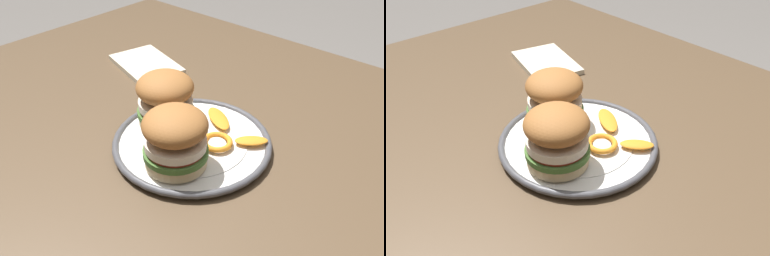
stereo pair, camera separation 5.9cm
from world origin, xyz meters
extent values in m
cube|color=brown|center=(0.00, 0.00, 0.75)|extent=(1.40, 1.04, 0.03)
cube|color=brown|center=(-0.64, 0.46, 0.37)|extent=(0.06, 0.06, 0.73)
cylinder|color=white|center=(-0.02, -0.02, 0.77)|extent=(0.26, 0.26, 0.01)
torus|color=#4C4C51|center=(-0.02, -0.02, 0.78)|extent=(0.28, 0.28, 0.01)
cylinder|color=white|center=(-0.02, -0.02, 0.78)|extent=(0.20, 0.20, 0.00)
cylinder|color=beige|center=(0.00, -0.08, 0.79)|extent=(0.10, 0.10, 0.02)
cylinder|color=#477033|center=(0.00, -0.08, 0.80)|extent=(0.11, 0.11, 0.01)
cylinder|color=#BC3828|center=(0.00, -0.08, 0.81)|extent=(0.09, 0.09, 0.01)
cylinder|color=silver|center=(0.00, -0.08, 0.82)|extent=(0.10, 0.10, 0.01)
ellipsoid|color=#A36633|center=(0.00, -0.08, 0.86)|extent=(0.15, 0.15, 0.05)
cylinder|color=beige|center=(-0.09, -0.01, 0.79)|extent=(0.10, 0.10, 0.02)
cylinder|color=#477033|center=(-0.09, -0.01, 0.80)|extent=(0.11, 0.11, 0.01)
cylinder|color=#BC3828|center=(-0.09, -0.01, 0.81)|extent=(0.09, 0.09, 0.01)
cylinder|color=silver|center=(-0.09, -0.01, 0.82)|extent=(0.10, 0.10, 0.01)
ellipsoid|color=#A36633|center=(-0.09, -0.01, 0.86)|extent=(0.14, 0.14, 0.05)
torus|color=orange|center=(0.02, 0.00, 0.79)|extent=(0.06, 0.06, 0.01)
cylinder|color=#F4E5C6|center=(0.02, 0.00, 0.78)|extent=(0.03, 0.03, 0.00)
ellipsoid|color=orange|center=(0.06, 0.04, 0.79)|extent=(0.06, 0.06, 0.01)
ellipsoid|color=orange|center=(-0.03, 0.06, 0.79)|extent=(0.08, 0.07, 0.01)
cube|color=beige|center=(-0.32, 0.14, 0.77)|extent=(0.20, 0.16, 0.01)
camera|label=1|loc=(0.35, -0.43, 1.20)|focal=36.99mm
camera|label=2|loc=(0.39, -0.39, 1.20)|focal=36.99mm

